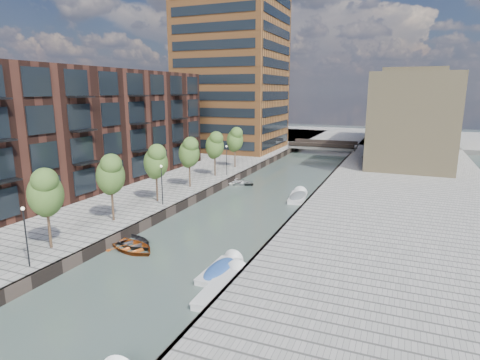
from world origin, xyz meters
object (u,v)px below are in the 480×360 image
Objects in this scene: tree_3 at (156,161)px; tree_6 at (235,139)px; motorboat_2 at (226,286)px; sloop_3 at (236,184)px; sloop_4 at (242,184)px; car at (370,154)px; tree_2 at (110,173)px; tree_1 at (45,191)px; motorboat_3 at (222,269)px; sloop_1 at (133,245)px; motorboat_4 at (298,197)px; tree_4 at (189,152)px; tree_5 at (215,144)px; sloop_2 at (133,250)px; bridge at (323,146)px.

tree_3 is 1.00× the size of tree_6.
sloop_3 is at bearing 111.63° from motorboat_2.
car is (14.76, 22.63, 1.65)m from sloop_4.
car is (15.32, 23.18, 1.65)m from sloop_3.
sloop_4 is at bearing 80.41° from tree_2.
motorboat_3 is at bearing 13.59° from tree_1.
sloop_4 is at bearing 22.11° from sloop_1.
sloop_4 is at bearing 110.23° from motorboat_2.
tree_3 reaches higher than sloop_4.
tree_6 is 1.28× the size of sloop_3.
tree_3 is 1.10× the size of motorboat_4.
tree_4 and tree_5 have the same top height.
motorboat_4 is (9.03, -4.48, 0.21)m from sloop_4.
tree_5 is 1.30× the size of sloop_2.
tree_2 is at bearing 161.94° from sloop_3.
bridge is 27.63m from tree_6.
motorboat_2 is (9.49, -2.86, 0.11)m from sloop_2.
car is at bearing 84.83° from motorboat_2.
tree_2 is 22.62m from sloop_4.
tree_2 is at bearing 90.00° from tree_1.
tree_1 is 1.00× the size of tree_4.
car is (18.42, 51.31, -3.65)m from tree_1.
sloop_1 is 0.83× the size of motorboat_4.
car is at bearing -44.32° from bridge.
tree_6 is 1.27× the size of motorboat_3.
tree_4 is 24.90m from motorboat_2.
bridge is 2.18× the size of tree_5.
motorboat_3 is 0.87× the size of motorboat_4.
tree_2 is 1.55× the size of car.
tree_2 is 15.99m from motorboat_2.
sloop_2 is 0.97× the size of motorboat_3.
tree_2 is at bearing -90.00° from tree_4.
sloop_3 is at bearing 2.54° from tree_5.
car reaches higher than sloop_4.
tree_5 reaches higher than motorboat_3.
tree_1 is at bearing -90.00° from tree_4.
sloop_3 reaches higher than sloop_2.
motorboat_3 is (12.60, -24.95, -5.12)m from tree_5.
tree_2 reaches higher than motorboat_4.
tree_4 is 17.41m from sloop_1.
tree_1 is 13.94m from motorboat_3.
motorboat_4 reaches higher than sloop_1.
tree_3 is 1.00× the size of tree_5.
sloop_3 is 10.36m from motorboat_4.
bridge reaches higher than motorboat_4.
bridge is 60.27m from motorboat_2.
motorboat_3 is 48.64m from car.
tree_3 reaches higher than bridge.
tree_1 is at bearing -90.00° from tree_6.
sloop_2 is (4.38, -10.16, -5.31)m from tree_3.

